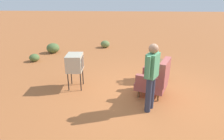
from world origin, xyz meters
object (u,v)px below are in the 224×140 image
side_table (155,64)px  bottle_short_clear (151,60)px  person_standing (152,74)px  soda_can_red (159,60)px  armchair (155,79)px  tv_on_stand (75,63)px  bottle_wine_green (155,57)px  flower_vase (150,56)px  bottle_tall_amber (151,55)px

side_table → bottle_short_clear: size_ratio=3.22×
person_standing → soda_can_red: bearing=165.3°
armchair → side_table: armchair is taller
side_table → bottle_short_clear: bearing=-44.6°
soda_can_red → bottle_short_clear: bearing=-72.7°
tv_on_stand → soda_can_red: size_ratio=8.44×
tv_on_stand → bottle_short_clear: tv_on_stand is taller
side_table → bottle_wine_green: 0.26m
bottle_wine_green → side_table: bearing=135.7°
armchair → bottle_short_clear: 0.94m
tv_on_stand → flower_vase: tv_on_stand is taller
bottle_short_clear → flower_vase: bearing=-172.9°
side_table → tv_on_stand: 2.54m
tv_on_stand → person_standing: (1.10, 2.06, 0.16)m
bottle_tall_amber → bottle_wine_green: bearing=28.2°
soda_can_red → bottle_tall_amber: bottle_tall_amber is taller
bottle_wine_green → bottle_tall_amber: size_ratio=1.07×
side_table → bottle_tall_amber: 0.33m
armchair → bottle_short_clear: armchair is taller
person_standing → bottle_wine_green: (-1.76, 0.33, -0.13)m
armchair → bottle_wine_green: bearing=174.3°
bottle_wine_green → flower_vase: 0.17m
tv_on_stand → bottle_tall_amber: bearing=110.7°
person_standing → bottle_wine_green: 1.79m
armchair → flower_vase: (-1.11, -0.05, 0.29)m
side_table → soda_can_red: (0.09, 0.08, 0.16)m
bottle_tall_amber → flower_vase: size_ratio=1.13×
side_table → person_standing: person_standing is taller
side_table → soda_can_red: soda_can_red is taller
side_table → flower_vase: size_ratio=2.43×
bottle_short_clear → side_table: bearing=135.4°
side_table → armchair: bearing=-7.6°
person_standing → bottle_short_clear: size_ratio=8.20×
soda_can_red → bottle_tall_amber: 0.35m
side_table → bottle_tall_amber: bottle_tall_amber is taller
bottle_wine_green → flower_vase: bearing=-116.7°
armchair → bottle_tall_amber: (-1.24, -0.01, 0.30)m
person_standing → bottle_wine_green: person_standing is taller
side_table → tv_on_stand: (0.70, -2.43, 0.23)m
bottle_wine_green → bottle_tall_amber: bearing=-151.8°
flower_vase → tv_on_stand: bearing=-71.8°
person_standing → bottle_wine_green: bearing=169.5°
bottle_tall_amber → flower_vase: bearing=-20.0°
person_standing → bottle_wine_green: size_ratio=5.12×
bottle_wine_green → bottle_tall_amber: 0.23m
bottle_short_clear → soda_can_red: bottle_short_clear is taller
person_standing → flower_vase: 1.85m
bottle_wine_green → person_standing: bearing=-10.5°
soda_can_red → bottle_tall_amber: bearing=-137.7°
bottle_tall_amber → soda_can_red: bearing=42.3°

